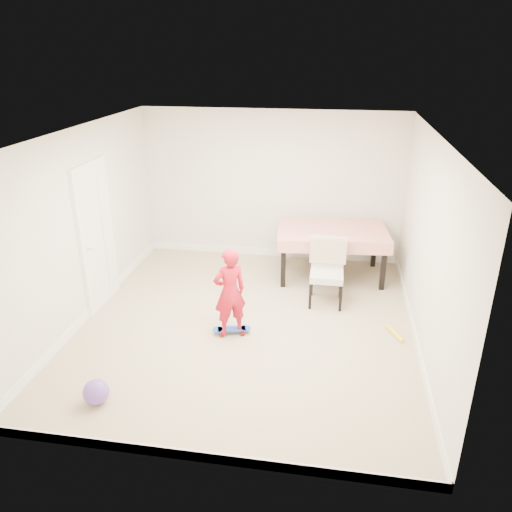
% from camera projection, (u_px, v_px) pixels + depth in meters
% --- Properties ---
extents(ground, '(5.00, 5.00, 0.00)m').
position_uv_depth(ground, '(247.00, 324.00, 6.89)').
color(ground, tan).
rests_on(ground, ground).
extents(ceiling, '(4.50, 5.00, 0.04)m').
position_uv_depth(ceiling, '(245.00, 135.00, 5.88)').
color(ceiling, white).
rests_on(ceiling, wall_back).
extents(wall_back, '(4.50, 0.04, 2.60)m').
position_uv_depth(wall_back, '(272.00, 186.00, 8.63)').
color(wall_back, beige).
rests_on(wall_back, ground).
extents(wall_front, '(4.50, 0.04, 2.60)m').
position_uv_depth(wall_front, '(192.00, 341.00, 4.13)').
color(wall_front, beige).
rests_on(wall_front, ground).
extents(wall_left, '(0.04, 5.00, 2.60)m').
position_uv_depth(wall_left, '(83.00, 227.00, 6.71)').
color(wall_left, beige).
rests_on(wall_left, ground).
extents(wall_right, '(0.04, 5.00, 2.60)m').
position_uv_depth(wall_right, '(426.00, 247.00, 6.05)').
color(wall_right, beige).
rests_on(wall_right, ground).
extents(door, '(0.11, 0.94, 2.11)m').
position_uv_depth(door, '(96.00, 238.00, 7.09)').
color(door, white).
rests_on(door, ground).
extents(baseboard_back, '(4.50, 0.02, 0.12)m').
position_uv_depth(baseboard_back, '(271.00, 252.00, 9.13)').
color(baseboard_back, white).
rests_on(baseboard_back, ground).
extents(baseboard_front, '(4.50, 0.02, 0.12)m').
position_uv_depth(baseboard_front, '(198.00, 456.00, 4.60)').
color(baseboard_front, white).
rests_on(baseboard_front, ground).
extents(baseboard_left, '(0.02, 5.00, 0.12)m').
position_uv_depth(baseboard_left, '(94.00, 308.00, 7.20)').
color(baseboard_left, white).
rests_on(baseboard_left, ground).
extents(baseboard_right, '(0.02, 5.00, 0.12)m').
position_uv_depth(baseboard_right, '(415.00, 335.00, 6.53)').
color(baseboard_right, white).
rests_on(baseboard_right, ground).
extents(dining_table, '(1.85, 1.26, 0.83)m').
position_uv_depth(dining_table, '(331.00, 253.00, 8.18)').
color(dining_table, red).
rests_on(dining_table, ground).
extents(dining_chair, '(0.54, 0.62, 0.98)m').
position_uv_depth(dining_chair, '(327.00, 273.00, 7.28)').
color(dining_chair, white).
rests_on(dining_chair, ground).
extents(skateboard, '(0.54, 0.31, 0.08)m').
position_uv_depth(skateboard, '(232.00, 331.00, 6.66)').
color(skateboard, blue).
rests_on(skateboard, ground).
extents(child, '(0.52, 0.48, 1.20)m').
position_uv_depth(child, '(230.00, 294.00, 6.42)').
color(child, red).
rests_on(child, ground).
extents(balloon, '(0.28, 0.28, 0.28)m').
position_uv_depth(balloon, '(96.00, 392.00, 5.32)').
color(balloon, '#6C47AC').
rests_on(balloon, ground).
extents(foam_toy, '(0.22, 0.39, 0.06)m').
position_uv_depth(foam_toy, '(395.00, 334.00, 6.61)').
color(foam_toy, yellow).
rests_on(foam_toy, ground).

